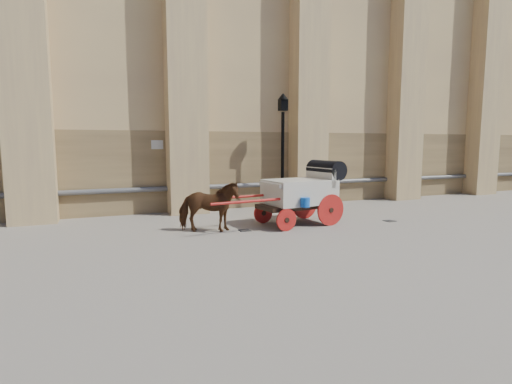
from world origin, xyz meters
name	(u,v)px	position (x,y,z in m)	size (l,w,h in m)	color
ground	(249,230)	(0.00, 0.00, 0.00)	(90.00, 90.00, 0.00)	slate
cathedral	(229,4)	(2.07, 7.81, 9.01)	(44.80, 9.20, 19.20)	tan
horse	(209,207)	(-1.17, 0.20, 0.73)	(0.79, 1.74, 1.47)	#563317
carriage	(304,190)	(1.95, 0.25, 1.08)	(4.67, 1.78, 2.00)	black
street_lamp	(283,148)	(2.55, 2.99, 2.36)	(0.41, 0.41, 4.42)	black
drain_grate_near	(245,230)	(-0.15, -0.03, 0.01)	(0.32, 0.32, 0.01)	black
drain_grate_far	(389,221)	(4.77, -0.50, 0.01)	(0.32, 0.32, 0.01)	black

